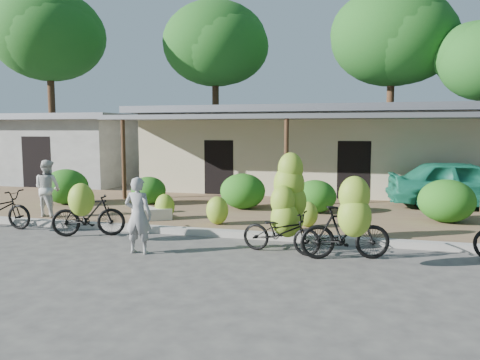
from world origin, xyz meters
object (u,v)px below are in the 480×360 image
object	(u,v)px
bike_center	(286,212)
bystander	(47,188)
tree_far_center	(213,43)
sack_far	(143,212)
tree_center_right	(388,36)
bike_left	(87,212)
tree_back_left	(47,34)
sack_near	(155,214)
bike_right	(348,225)
vendor	(138,215)
teal_van	(462,184)

from	to	relation	value
bike_center	bystander	world-z (taller)	bike_center
tree_far_center	sack_far	bearing A→B (deg)	-80.11
tree_center_right	bike_left	world-z (taller)	tree_center_right
tree_back_left	sack_near	world-z (taller)	tree_back_left
bike_right	bike_left	bearing A→B (deg)	69.45
tree_center_right	sack_far	distance (m)	16.50
sack_far	sack_near	bearing A→B (deg)	-31.96
bike_right	sack_far	bearing A→B (deg)	48.91
bike_right	sack_far	distance (m)	6.14
bystander	bike_right	bearing A→B (deg)	174.70
bystander	sack_far	bearing A→B (deg)	-157.75
vendor	tree_center_right	bearing A→B (deg)	-109.96
vendor	teal_van	world-z (taller)	teal_van
tree_center_right	sack_near	world-z (taller)	tree_center_right
tree_back_left	bike_left	size ratio (longest dim) A/B	5.50
tree_far_center	tree_center_right	xyz separation A→B (m)	(9.00, 0.50, -0.00)
bike_right	tree_back_left	bearing A→B (deg)	35.94
sack_near	bystander	world-z (taller)	bystander
bike_center	bystander	distance (m)	6.93
bike_right	tree_center_right	bearing A→B (deg)	-19.96
sack_near	bystander	size ratio (longest dim) A/B	0.55
teal_van	bystander	bearing A→B (deg)	104.95
tree_center_right	sack_near	distance (m)	16.55
tree_back_left	teal_van	xyz separation A→B (m)	(18.90, -6.11, -6.52)
tree_far_center	bike_left	world-z (taller)	tree_far_center
bike_center	bike_right	xyz separation A→B (m)	(1.28, -0.62, -0.09)
bike_left	teal_van	bearing A→B (deg)	-77.86
tree_back_left	bike_left	bearing A→B (deg)	-50.55
tree_back_left	sack_near	size ratio (longest dim) A/B	11.26
tree_center_right	bike_center	world-z (taller)	tree_center_right
bystander	vendor	bearing A→B (deg)	157.02
bike_left	tree_center_right	bearing A→B (deg)	-45.74
sack_near	bystander	xyz separation A→B (m)	(-3.04, -0.30, 0.62)
bike_center	bystander	bearing A→B (deg)	87.93
teal_van	sack_far	bearing A→B (deg)	107.16
tree_far_center	bike_right	distance (m)	18.52
vendor	bike_right	bearing A→B (deg)	-175.91
tree_center_right	teal_van	xyz separation A→B (m)	(1.90, -9.61, -6.26)
bike_center	sack_near	distance (m)	4.15
tree_far_center	bystander	bearing A→B (deg)	-91.26
tree_far_center	tree_back_left	bearing A→B (deg)	-159.44
tree_center_right	teal_van	world-z (taller)	tree_center_right
sack_near	teal_van	xyz separation A→B (m)	(8.16, 4.10, 0.58)
bike_left	sack_near	bearing A→B (deg)	-46.02
sack_far	vendor	distance (m)	3.44
tree_far_center	sack_far	world-z (taller)	tree_far_center
tree_far_center	sack_near	xyz separation A→B (m)	(2.74, -13.21, -6.85)
bike_center	bike_right	bearing A→B (deg)	-106.20
tree_back_left	vendor	bearing A→B (deg)	-48.00
tree_center_right	teal_van	bearing A→B (deg)	-78.82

